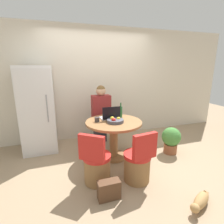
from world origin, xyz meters
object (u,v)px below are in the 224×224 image
Objects in this scene: potted_plant at (171,139)px; fruit_bowl at (115,121)px; refrigerator at (38,110)px; cat at (200,201)px; dining_table at (114,132)px; chair_near_camera at (138,164)px; bottle at (121,112)px; handbag at (109,190)px; laptop at (110,116)px; chair_near_left_corner at (97,166)px; person_seated at (101,112)px.

fruit_bowl is at bearing 174.47° from potted_plant.
cat is (1.97, -2.33, -0.78)m from refrigerator.
refrigerator is 1.61m from dining_table.
chair_near_camera reaches higher than cat.
chair_near_camera is 2.83× the size of bottle.
refrigerator is 5.72× the size of fruit_bowl.
cat is 1.16m from handbag.
potted_plant is at bearing -8.99° from dining_table.
laptop is 0.24m from fruit_bowl.
chair_near_left_corner is 1.53× the size of potted_plant.
potted_plant is 1.78m from handbag.
fruit_bowl is at bearing -33.68° from refrigerator.
fruit_bowl reaches higher than chair_near_camera.
chair_near_left_corner is 0.62× the size of person_seated.
person_seated is at bearing 93.90° from fruit_bowl.
cat is at bearing -67.15° from dining_table.
handbag is (-0.41, -0.94, -0.64)m from fruit_bowl.
potted_plant is at bearing 163.61° from laptop.
person_seated is at bearing -100.13° from cat.
handbag is (-0.63, -1.22, -0.72)m from bottle.
dining_table is at bearing 91.96° from fruit_bowl.
bottle reaches higher than laptop.
refrigerator reaches higher than person_seated.
handbag is (-0.41, -1.01, -0.40)m from dining_table.
fruit_bowl is (0.06, -0.81, 0.04)m from person_seated.
person_seated is at bearing 142.61° from potted_plant.
handbag is (0.07, -0.38, -0.15)m from chair_near_left_corner.
bottle is 0.54× the size of potted_plant.
cat is (0.63, -1.51, -0.45)m from dining_table.
chair_near_camera is 0.87m from fruit_bowl.
fruit_bowl is 0.36m from bottle.
bottle is 0.59× the size of cat.
cat is (0.69, -2.24, -0.64)m from person_seated.
potted_plant is (1.21, -0.92, -0.42)m from person_seated.
person_seated is 0.58m from laptop.
bottle reaches higher than chair_near_left_corner.
handbag is (-1.04, 0.49, 0.05)m from cat.
bottle is (0.10, 0.99, 0.57)m from chair_near_camera.
bottle is (1.55, -0.61, -0.02)m from refrigerator.
refrigerator reaches higher than cat.
person_seated reaches higher than cat.
dining_table is at bearing -31.57° from refrigerator.
fruit_bowl is 1.04× the size of bottle.
refrigerator is 1.31× the size of person_seated.
person_seated is (1.28, -0.08, -0.14)m from refrigerator.
handbag is (-0.53, -0.23, -0.15)m from chair_near_camera.
chair_near_left_corner is at bearing 72.61° from person_seated.
person_seated is 4.38× the size of fruit_bowl.
refrigerator is at bearing 158.43° from bottle.
refrigerator is 5.76× the size of handbag.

